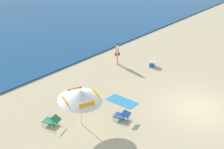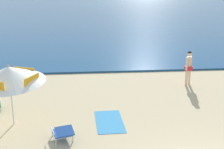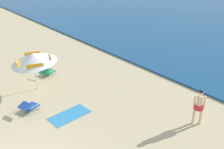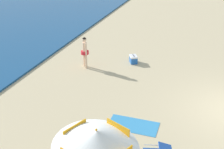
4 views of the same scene
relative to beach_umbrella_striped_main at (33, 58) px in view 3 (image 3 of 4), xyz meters
name	(u,v)px [view 3 (image 3 of 4)]	position (x,y,z in m)	size (l,w,h in m)	color
beach_umbrella_striped_main	(33,58)	(0.00, 0.00, 0.00)	(2.67, 2.70, 2.07)	silver
lounge_chair_under_umbrella	(47,71)	(-0.99, 1.17, -1.44)	(0.80, 1.02, 0.53)	#1E7F56
lounge_chair_beside_umbrella	(29,106)	(1.70, -1.27, -1.43)	(0.75, 0.98, 0.50)	#1E4799
person_standing_near_shore	(199,105)	(7.17, 3.60, -0.79)	(0.39, 0.39, 1.60)	beige
beach_towel	(70,115)	(3.16, -0.09, -1.71)	(0.90, 1.80, 0.01)	#3384BC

